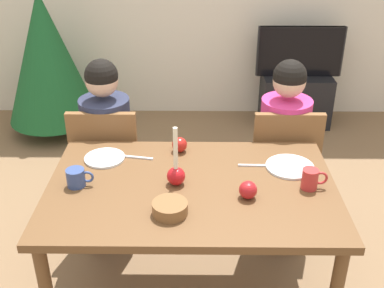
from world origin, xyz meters
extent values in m
cube|color=brown|center=(0.00, 0.00, 0.73)|extent=(1.40, 0.90, 0.04)
cylinder|color=brown|center=(-0.64, 0.39, 0.35)|extent=(0.06, 0.06, 0.71)
cylinder|color=brown|center=(0.64, 0.39, 0.35)|extent=(0.06, 0.06, 0.71)
cube|color=brown|center=(-0.52, 0.69, 0.43)|extent=(0.40, 0.40, 0.04)
cube|color=brown|center=(-0.52, 0.51, 0.68)|extent=(0.40, 0.04, 0.45)
cylinder|color=brown|center=(-0.35, 0.86, 0.21)|extent=(0.04, 0.04, 0.41)
cylinder|color=brown|center=(-0.69, 0.86, 0.21)|extent=(0.04, 0.04, 0.41)
cylinder|color=brown|center=(-0.35, 0.52, 0.21)|extent=(0.04, 0.04, 0.41)
cylinder|color=brown|center=(-0.69, 0.52, 0.21)|extent=(0.04, 0.04, 0.41)
cube|color=brown|center=(0.55, 0.69, 0.43)|extent=(0.40, 0.40, 0.04)
cube|color=brown|center=(0.55, 0.51, 0.68)|extent=(0.40, 0.04, 0.45)
cylinder|color=brown|center=(0.72, 0.86, 0.21)|extent=(0.04, 0.04, 0.41)
cylinder|color=brown|center=(0.38, 0.86, 0.21)|extent=(0.04, 0.04, 0.41)
cylinder|color=brown|center=(0.72, 0.52, 0.21)|extent=(0.04, 0.04, 0.41)
cylinder|color=brown|center=(0.38, 0.52, 0.21)|extent=(0.04, 0.04, 0.41)
cube|color=#33384C|center=(-0.52, 0.64, 0.23)|extent=(0.28, 0.28, 0.45)
cylinder|color=#282D47|center=(-0.52, 0.64, 0.69)|extent=(0.30, 0.30, 0.48)
sphere|color=tan|center=(-0.52, 0.64, 1.04)|extent=(0.19, 0.19, 0.19)
sphere|color=black|center=(-0.52, 0.64, 1.07)|extent=(0.19, 0.19, 0.19)
cube|color=#33384C|center=(0.55, 0.64, 0.23)|extent=(0.28, 0.28, 0.45)
cylinder|color=#D1337A|center=(0.55, 0.64, 0.69)|extent=(0.30, 0.30, 0.48)
sphere|color=tan|center=(0.55, 0.64, 1.04)|extent=(0.19, 0.19, 0.19)
sphere|color=black|center=(0.55, 0.64, 1.07)|extent=(0.19, 0.19, 0.19)
cube|color=black|center=(0.97, 2.30, 0.24)|extent=(0.64, 0.40, 0.48)
cube|color=black|center=(0.97, 2.30, 0.71)|extent=(0.79, 0.04, 0.46)
cube|color=black|center=(0.97, 2.30, 0.71)|extent=(0.76, 0.05, 0.46)
cylinder|color=brown|center=(-1.29, 2.09, 0.07)|extent=(0.08, 0.08, 0.14)
cone|color=#195628|center=(-1.29, 2.09, 0.72)|extent=(0.80, 0.80, 1.16)
sphere|color=red|center=(-0.08, 0.01, 0.80)|extent=(0.09, 0.09, 0.09)
cylinder|color=#EFE5C6|center=(-0.08, 0.01, 0.95)|extent=(0.02, 0.02, 0.21)
cylinder|color=silver|center=(-0.46, 0.25, 0.76)|extent=(0.21, 0.21, 0.01)
cylinder|color=silver|center=(0.50, 0.17, 0.76)|extent=(0.25, 0.25, 0.01)
cylinder|color=#33477F|center=(-0.56, -0.01, 0.79)|extent=(0.09, 0.09, 0.09)
torus|color=#33477F|center=(-0.50, -0.01, 0.80)|extent=(0.06, 0.01, 0.06)
cylinder|color=#B72D2D|center=(0.56, -0.02, 0.80)|extent=(0.08, 0.08, 0.10)
torus|color=#B72D2D|center=(0.61, -0.02, 0.81)|extent=(0.07, 0.01, 0.07)
cube|color=silver|center=(-0.30, 0.26, 0.75)|extent=(0.18, 0.05, 0.01)
cube|color=silver|center=(0.33, 0.18, 0.75)|extent=(0.18, 0.02, 0.01)
cylinder|color=brown|center=(-0.09, -0.23, 0.78)|extent=(0.16, 0.16, 0.06)
sphere|color=#B21E18|center=(-0.07, 0.34, 0.79)|extent=(0.08, 0.08, 0.08)
sphere|color=#AE1B1F|center=(0.26, -0.10, 0.79)|extent=(0.09, 0.09, 0.09)
camera|label=1|loc=(0.02, -1.93, 2.01)|focal=44.52mm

